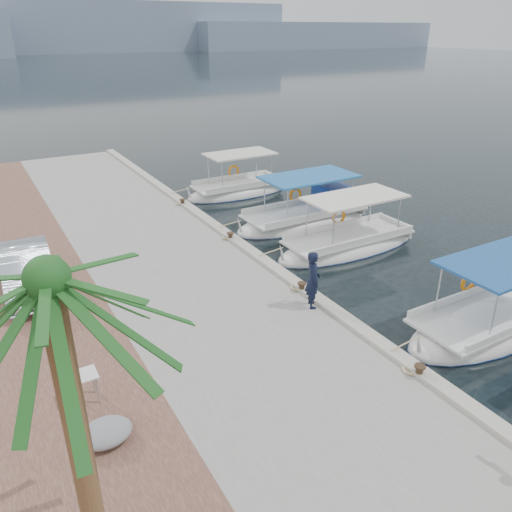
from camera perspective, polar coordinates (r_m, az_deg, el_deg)
The scene contains 15 objects.
ground at distance 15.67m, azimuth 9.38°, elevation -7.62°, with size 400.00×400.00×0.00m, color black.
concrete_quay at distance 17.99m, azimuth -8.22°, elevation -2.16°, with size 6.00×40.00×0.50m, color gray.
quay_curb at distance 18.93m, azimuth -0.50°, elevation 0.55°, with size 0.44×40.00×0.12m, color #A6A293.
cobblestone_strip at distance 17.06m, azimuth -23.97°, elevation -5.77°, with size 4.00×40.00×0.50m, color brown.
distant_hills at distance 215.00m, azimuth -21.54°, elevation 22.81°, with size 330.00×60.00×18.00m.
fishing_caique_b at distance 16.70m, azimuth 25.10°, elevation -7.18°, with size 6.31×2.49×2.83m.
fishing_caique_c at distance 20.84m, azimuth 10.46°, elevation 1.14°, with size 6.74×2.28×2.83m.
fishing_caique_d at distance 23.42m, azimuth 5.74°, elevation 4.27°, with size 7.08×2.60×2.83m.
fishing_caique_e at distance 27.58m, azimuth -2.05°, elevation 7.37°, with size 6.02×2.29×2.83m.
mooring_bollards at distance 16.16m, azimuth 5.25°, elevation -3.48°, with size 0.28×20.28×0.33m.
fisherman at distance 15.06m, azimuth 6.52°, elevation -2.69°, with size 0.66×0.43×1.81m, color black.
date_palm at distance 6.39m, azimuth -22.70°, elevation -2.78°, with size 4.60×4.60×5.98m.
parked_car at distance 17.59m, azimuth -24.70°, elevation -1.45°, with size 1.51×4.34×1.43m, color silver.
tarp_bundle at distance 11.29m, azimuth -16.81°, elevation -18.77°, with size 1.10×0.90×0.40m, color gray.
folding_table at distance 12.18m, azimuth -18.91°, elevation -13.44°, with size 0.55×0.55×0.73m.
Camera 1 is at (-8.74, -10.06, 8.25)m, focal length 35.00 mm.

